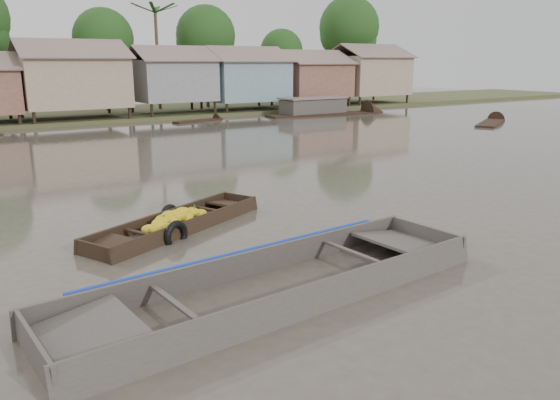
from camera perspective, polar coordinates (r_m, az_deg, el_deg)
ground at (r=11.51m, az=1.07°, el=-5.94°), size 120.00×120.00×0.00m
riverbank at (r=41.81m, az=-20.93°, el=12.16°), size 120.00×12.47×10.22m
banana_boat at (r=13.50m, az=-10.81°, el=-2.51°), size 5.18×3.27×0.74m
viewer_boat at (r=9.73m, az=-0.30°, el=-9.36°), size 8.33×2.71×0.66m
distant_boats at (r=39.10m, az=-0.37°, el=8.83°), size 38.23×14.48×1.38m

